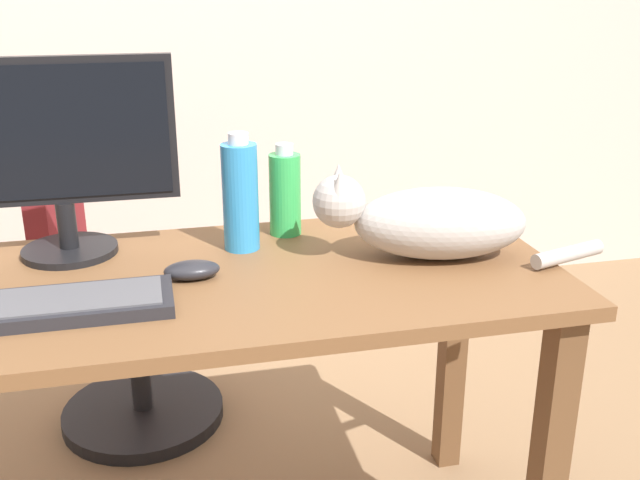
# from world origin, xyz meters

# --- Properties ---
(desk) EXTENTS (1.53, 0.62, 0.72)m
(desk) POSITION_xyz_m (0.00, 0.00, 0.62)
(desk) COLOR brown
(desk) RESTS_ON ground_plane
(office_chair) EXTENTS (0.49, 0.48, 0.88)m
(office_chair) POSITION_xyz_m (-0.17, 0.67, 0.37)
(office_chair) COLOR black
(office_chair) RESTS_ON ground_plane
(monitor) EXTENTS (0.48, 0.20, 0.41)m
(monitor) POSITION_xyz_m (-0.22, 0.20, 0.95)
(monitor) COLOR black
(monitor) RESTS_ON desk
(keyboard) EXTENTS (0.44, 0.15, 0.03)m
(keyboard) POSITION_xyz_m (-0.24, -0.10, 0.74)
(keyboard) COLOR #232328
(keyboard) RESTS_ON desk
(cat) EXTENTS (0.60, 0.26, 0.20)m
(cat) POSITION_xyz_m (0.52, 0.00, 0.81)
(cat) COLOR #B2ADA8
(cat) RESTS_ON desk
(computer_mouse) EXTENTS (0.11, 0.06, 0.04)m
(computer_mouse) POSITION_xyz_m (0.03, -0.00, 0.74)
(computer_mouse) COLOR #232328
(computer_mouse) RESTS_ON desk
(water_bottle) EXTENTS (0.08, 0.08, 0.26)m
(water_bottle) POSITION_xyz_m (0.14, 0.15, 0.84)
(water_bottle) COLOR #2D8CD1
(water_bottle) RESTS_ON desk
(spray_bottle) EXTENTS (0.07, 0.07, 0.21)m
(spray_bottle) POSITION_xyz_m (0.25, 0.22, 0.82)
(spray_bottle) COLOR green
(spray_bottle) RESTS_ON desk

